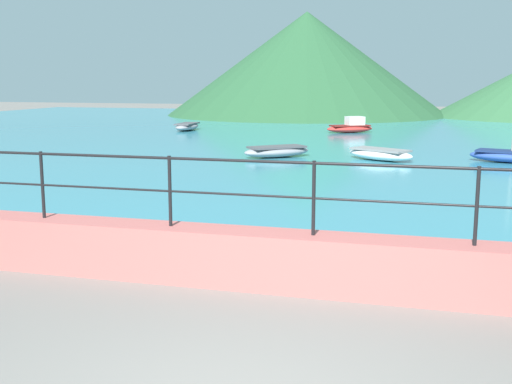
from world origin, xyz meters
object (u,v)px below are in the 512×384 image
at_px(boat_0, 380,154).
at_px(boat_3, 508,156).
at_px(boat_1, 351,127).
at_px(boat_4, 187,126).
at_px(boat_2, 277,151).

height_order(boat_0, boat_3, boat_3).
height_order(boat_1, boat_4, boat_1).
relative_size(boat_3, boat_4, 1.05).
relative_size(boat_0, boat_2, 1.05).
distance_m(boat_1, boat_2, 10.50).
xyz_separation_m(boat_0, boat_4, (-10.20, 9.54, 0.00)).
distance_m(boat_3, boat_4, 16.68).
height_order(boat_3, boat_4, boat_3).
bearing_deg(boat_1, boat_0, -78.09).
xyz_separation_m(boat_0, boat_2, (-3.31, -0.10, 0.00)).
relative_size(boat_2, boat_3, 0.94).
bearing_deg(boat_2, boat_4, 125.58).
distance_m(boat_0, boat_4, 13.97).
distance_m(boat_2, boat_3, 7.13).
distance_m(boat_1, boat_3, 11.54).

